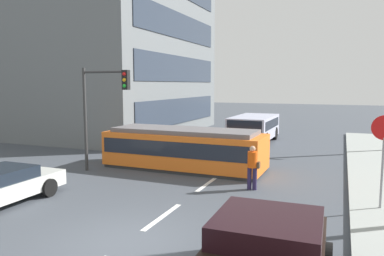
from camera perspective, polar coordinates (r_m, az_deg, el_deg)
ground_plane at (r=18.69m, az=6.56°, el=-5.51°), size 120.00×120.00×0.00m
lane_stripe_1 at (r=11.47m, az=-4.56°, el=-13.39°), size 0.16×2.40×0.01m
lane_stripe_2 at (r=14.98m, az=2.39°, el=-8.54°), size 0.16×2.40×0.01m
lane_stripe_3 at (r=22.63m, az=9.38°, el=-3.40°), size 0.16×2.40×0.01m
lane_stripe_4 at (r=28.45m, az=12.06°, el=-1.40°), size 0.16×2.40×0.01m
streetcar_tram at (r=17.41m, az=-1.19°, el=-3.09°), size 7.53×2.63×1.90m
city_bus at (r=25.85m, az=9.47°, el=0.13°), size 2.61×5.28×1.79m
pedestrian_crossing at (r=14.14m, az=9.27°, el=-5.63°), size 0.46×0.36×1.67m
stop_sign at (r=12.70m, az=27.38°, el=-1.97°), size 0.76×0.07×2.88m
traffic_light_mast at (r=16.92m, az=-13.63°, el=4.25°), size 2.41×0.33×4.68m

